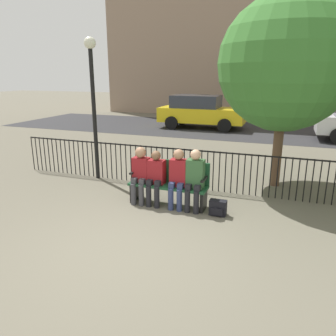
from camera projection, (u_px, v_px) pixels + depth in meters
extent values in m
plane|color=#605B4C|center=(127.00, 248.00, 5.12)|extent=(80.00, 80.00, 0.00)
cube|color=#194728|center=(168.00, 186.00, 6.70)|extent=(1.63, 0.45, 0.05)
cube|color=#194728|center=(171.00, 171.00, 6.81)|extent=(1.63, 0.05, 0.47)
cube|color=black|center=(135.00, 191.00, 7.02)|extent=(0.06, 0.38, 0.40)
cube|color=black|center=(204.00, 201.00, 6.52)|extent=(0.06, 0.38, 0.40)
cube|color=black|center=(134.00, 171.00, 6.89)|extent=(0.06, 0.38, 0.04)
cube|color=black|center=(204.00, 179.00, 6.39)|extent=(0.06, 0.38, 0.04)
cylinder|color=#3D3D42|center=(133.00, 194.00, 6.78)|extent=(0.11, 0.11, 0.45)
cylinder|color=#3D3D42|center=(141.00, 195.00, 6.72)|extent=(0.11, 0.11, 0.45)
cube|color=#3D3D42|center=(135.00, 180.00, 6.80)|extent=(0.11, 0.20, 0.12)
cube|color=#3D3D42|center=(143.00, 181.00, 6.74)|extent=(0.11, 0.20, 0.12)
cube|color=maroon|center=(141.00, 170.00, 6.82)|extent=(0.34, 0.22, 0.52)
sphere|color=#A37556|center=(140.00, 152.00, 6.70)|extent=(0.23, 0.23, 0.23)
cylinder|color=black|center=(149.00, 196.00, 6.67)|extent=(0.11, 0.11, 0.45)
cylinder|color=black|center=(157.00, 197.00, 6.61)|extent=(0.11, 0.11, 0.45)
cube|color=black|center=(150.00, 182.00, 6.69)|extent=(0.11, 0.20, 0.12)
cube|color=black|center=(159.00, 183.00, 6.63)|extent=(0.11, 0.20, 0.12)
cube|color=maroon|center=(157.00, 172.00, 6.71)|extent=(0.34, 0.22, 0.49)
sphere|color=brown|center=(156.00, 156.00, 6.60)|extent=(0.20, 0.20, 0.20)
cylinder|color=navy|center=(171.00, 199.00, 6.51)|extent=(0.11, 0.11, 0.45)
cylinder|color=navy|center=(179.00, 200.00, 6.45)|extent=(0.11, 0.11, 0.45)
cube|color=navy|center=(172.00, 185.00, 6.53)|extent=(0.11, 0.20, 0.12)
cube|color=navy|center=(181.00, 186.00, 6.47)|extent=(0.11, 0.20, 0.12)
cube|color=maroon|center=(179.00, 173.00, 6.54)|extent=(0.34, 0.22, 0.55)
sphere|color=#A37556|center=(179.00, 154.00, 6.42)|extent=(0.21, 0.21, 0.21)
cylinder|color=black|center=(187.00, 202.00, 6.40)|extent=(0.11, 0.11, 0.45)
cylinder|color=black|center=(196.00, 203.00, 6.34)|extent=(0.11, 0.11, 0.45)
cube|color=black|center=(189.00, 187.00, 6.41)|extent=(0.11, 0.20, 0.12)
cube|color=black|center=(198.00, 188.00, 6.35)|extent=(0.11, 0.20, 0.12)
cube|color=#335B33|center=(195.00, 174.00, 6.43)|extent=(0.34, 0.22, 0.58)
sphere|color=tan|center=(196.00, 155.00, 6.30)|extent=(0.21, 0.21, 0.21)
cube|color=black|center=(218.00, 208.00, 6.29)|extent=(0.33, 0.16, 0.30)
cube|color=black|center=(217.00, 212.00, 6.21)|extent=(0.23, 0.04, 0.14)
cylinder|color=black|center=(33.00, 153.00, 9.23)|extent=(0.02, 0.02, 0.95)
cylinder|color=black|center=(37.00, 154.00, 9.19)|extent=(0.02, 0.02, 0.95)
cylinder|color=black|center=(41.00, 154.00, 9.14)|extent=(0.02, 0.02, 0.95)
cylinder|color=black|center=(45.00, 154.00, 9.09)|extent=(0.02, 0.02, 0.95)
cylinder|color=black|center=(49.00, 155.00, 9.05)|extent=(0.02, 0.02, 0.95)
cylinder|color=black|center=(53.00, 155.00, 9.00)|extent=(0.02, 0.02, 0.95)
cylinder|color=black|center=(57.00, 156.00, 8.95)|extent=(0.02, 0.02, 0.95)
cylinder|color=black|center=(62.00, 156.00, 8.91)|extent=(0.02, 0.02, 0.95)
cylinder|color=black|center=(66.00, 156.00, 8.86)|extent=(0.02, 0.02, 0.95)
cylinder|color=black|center=(70.00, 157.00, 8.81)|extent=(0.02, 0.02, 0.95)
cylinder|color=black|center=(75.00, 157.00, 8.77)|extent=(0.02, 0.02, 0.95)
cylinder|color=black|center=(79.00, 158.00, 8.72)|extent=(0.02, 0.02, 0.95)
cylinder|color=black|center=(83.00, 158.00, 8.68)|extent=(0.02, 0.02, 0.95)
cylinder|color=black|center=(88.00, 159.00, 8.63)|extent=(0.02, 0.02, 0.95)
cylinder|color=black|center=(93.00, 159.00, 8.58)|extent=(0.02, 0.02, 0.95)
cylinder|color=black|center=(97.00, 160.00, 8.54)|extent=(0.02, 0.02, 0.95)
cylinder|color=black|center=(102.00, 160.00, 8.49)|extent=(0.02, 0.02, 0.95)
cylinder|color=black|center=(107.00, 161.00, 8.44)|extent=(0.02, 0.02, 0.95)
cylinder|color=black|center=(111.00, 161.00, 8.40)|extent=(0.02, 0.02, 0.95)
cylinder|color=black|center=(116.00, 162.00, 8.35)|extent=(0.02, 0.02, 0.95)
cylinder|color=black|center=(121.00, 162.00, 8.30)|extent=(0.02, 0.02, 0.95)
cylinder|color=black|center=(126.00, 162.00, 8.26)|extent=(0.02, 0.02, 0.95)
cylinder|color=black|center=(131.00, 163.00, 8.21)|extent=(0.02, 0.02, 0.95)
cylinder|color=black|center=(136.00, 163.00, 8.17)|extent=(0.02, 0.02, 0.95)
cylinder|color=black|center=(141.00, 164.00, 8.12)|extent=(0.02, 0.02, 0.95)
cylinder|color=black|center=(146.00, 165.00, 8.07)|extent=(0.02, 0.02, 0.95)
cylinder|color=black|center=(152.00, 165.00, 8.03)|extent=(0.02, 0.02, 0.95)
cylinder|color=black|center=(157.00, 166.00, 7.98)|extent=(0.02, 0.02, 0.95)
cylinder|color=black|center=(162.00, 166.00, 7.93)|extent=(0.02, 0.02, 0.95)
cylinder|color=black|center=(168.00, 167.00, 7.89)|extent=(0.02, 0.02, 0.95)
cylinder|color=black|center=(173.00, 167.00, 7.84)|extent=(0.02, 0.02, 0.95)
cylinder|color=black|center=(179.00, 168.00, 7.79)|extent=(0.02, 0.02, 0.95)
cylinder|color=black|center=(184.00, 168.00, 7.75)|extent=(0.02, 0.02, 0.95)
cylinder|color=black|center=(190.00, 169.00, 7.70)|extent=(0.02, 0.02, 0.95)
cylinder|color=black|center=(196.00, 169.00, 7.66)|extent=(0.02, 0.02, 0.95)
cylinder|color=black|center=(201.00, 170.00, 7.61)|extent=(0.02, 0.02, 0.95)
cylinder|color=black|center=(207.00, 171.00, 7.56)|extent=(0.02, 0.02, 0.95)
cylinder|color=black|center=(213.00, 171.00, 7.52)|extent=(0.02, 0.02, 0.95)
cylinder|color=black|center=(219.00, 172.00, 7.47)|extent=(0.02, 0.02, 0.95)
cylinder|color=black|center=(225.00, 172.00, 7.42)|extent=(0.02, 0.02, 0.95)
cylinder|color=black|center=(232.00, 173.00, 7.38)|extent=(0.02, 0.02, 0.95)
cylinder|color=black|center=(238.00, 174.00, 7.33)|extent=(0.02, 0.02, 0.95)
cylinder|color=black|center=(244.00, 174.00, 7.28)|extent=(0.02, 0.02, 0.95)
cylinder|color=black|center=(251.00, 175.00, 7.24)|extent=(0.02, 0.02, 0.95)
cylinder|color=black|center=(257.00, 176.00, 7.19)|extent=(0.02, 0.02, 0.95)
cylinder|color=black|center=(264.00, 176.00, 7.15)|extent=(0.02, 0.02, 0.95)
cylinder|color=black|center=(270.00, 177.00, 7.10)|extent=(0.02, 0.02, 0.95)
cylinder|color=black|center=(277.00, 178.00, 7.05)|extent=(0.02, 0.02, 0.95)
cylinder|color=black|center=(284.00, 178.00, 7.01)|extent=(0.02, 0.02, 0.95)
cylinder|color=black|center=(291.00, 179.00, 6.96)|extent=(0.02, 0.02, 0.95)
cylinder|color=black|center=(298.00, 180.00, 6.91)|extent=(0.02, 0.02, 0.95)
cylinder|color=black|center=(305.00, 180.00, 6.87)|extent=(0.02, 0.02, 0.95)
cylinder|color=black|center=(312.00, 181.00, 6.82)|extent=(0.02, 0.02, 0.95)
cylinder|color=black|center=(320.00, 182.00, 6.78)|extent=(0.02, 0.02, 0.95)
cylinder|color=black|center=(327.00, 183.00, 6.73)|extent=(0.02, 0.02, 0.95)
cylinder|color=black|center=(335.00, 183.00, 6.68)|extent=(0.02, 0.02, 0.95)
cube|color=black|center=(185.00, 150.00, 7.62)|extent=(9.00, 0.03, 0.03)
cylinder|color=brown|center=(278.00, 145.00, 7.76)|extent=(0.22, 0.22, 2.02)
sphere|color=#38752D|center=(286.00, 64.00, 7.25)|extent=(3.00, 3.00, 3.00)
cylinder|color=black|center=(94.00, 116.00, 8.15)|extent=(0.10, 0.10, 3.25)
sphere|color=silver|center=(90.00, 43.00, 7.68)|extent=(0.28, 0.28, 0.28)
cube|color=#2B2B2D|center=(239.00, 130.00, 15.95)|extent=(24.00, 6.00, 0.01)
cube|color=yellow|center=(202.00, 115.00, 16.28)|extent=(4.20, 1.70, 0.70)
cube|color=#2D333D|center=(196.00, 101.00, 16.21)|extent=(2.31, 1.56, 0.60)
cylinder|color=black|center=(224.00, 126.00, 15.17)|extent=(0.64, 0.20, 0.64)
cylinder|color=black|center=(231.00, 121.00, 16.73)|extent=(0.64, 0.20, 0.64)
cylinder|color=black|center=(172.00, 123.00, 16.03)|extent=(0.64, 0.20, 0.64)
cylinder|color=black|center=(182.00, 119.00, 17.60)|extent=(0.64, 0.20, 0.64)
cylinder|color=black|center=(334.00, 129.00, 14.15)|extent=(0.64, 0.20, 0.64)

